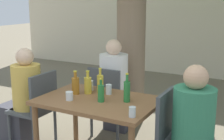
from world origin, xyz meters
The scene contains 18 objects.
cafe_building_wall centered at (0.00, 4.45, 1.40)m, with size 10.00×0.08×2.80m.
dining_table_front centered at (0.00, 0.00, 0.64)m, with size 1.22×0.83×0.73m.
patio_chair_0 centered at (-0.84, 0.00, 0.52)m, with size 0.44×0.44×0.92m.
patio_chair_1 centered at (0.84, 0.00, 0.52)m, with size 0.44×0.44×0.92m.
patio_chair_2 centered at (-0.24, 0.65, 0.52)m, with size 0.44×0.44×0.92m.
person_seated_0 centered at (-1.08, 0.00, 0.53)m, with size 0.57×0.34×1.19m.
person_seated_1 centered at (1.07, 0.00, 0.54)m, with size 0.59×0.37×1.19m.
person_seated_2 centered at (-0.24, 0.88, 0.56)m, with size 0.36×0.58×1.25m.
oil_cruet_0 centered at (-0.09, 0.20, 0.84)m, with size 0.07×0.07×0.28m.
amber_bottle_1 centered at (-0.31, 0.04, 0.83)m, with size 0.08×0.08×0.26m.
green_bottle_2 centered at (0.30, 0.07, 0.84)m, with size 0.07×0.07×0.30m.
oil_cruet_3 centered at (-0.20, 0.12, 0.83)m, with size 0.08×0.08×0.26m.
green_bottle_4 centered at (0.07, -0.06, 0.82)m, with size 0.07×0.07×0.24m.
drinking_glass_0 centered at (0.01, 0.21, 0.78)m, with size 0.06×0.06×0.11m.
drinking_glass_1 centered at (0.52, -0.29, 0.78)m, with size 0.06×0.06×0.09m.
drinking_glass_2 centered at (-0.25, 0.23, 0.79)m, with size 0.08×0.08×0.12m.
drinking_glass_3 centered at (-0.24, -0.17, 0.77)m, with size 0.08×0.08×0.09m.
drinking_glass_4 centered at (0.02, 0.03, 0.78)m, with size 0.06×0.06×0.10m.
Camera 1 is at (1.59, -2.64, 1.74)m, focal length 50.00 mm.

